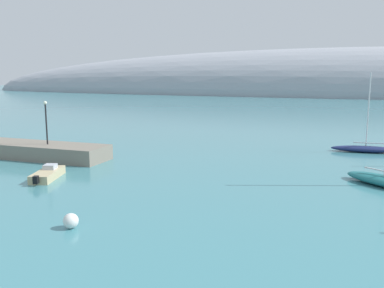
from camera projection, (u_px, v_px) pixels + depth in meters
The scene contains 7 objects.
breakwater_rocks at pixel (18, 149), 44.01m from camera, with size 20.87×4.25×1.54m, color gray.
distant_ridge at pixel (333, 95), 181.53m from camera, with size 391.65×57.09×41.51m, color #999EA8.
sailboat_teal_mid_mooring at pixel (384, 179), 32.12m from camera, with size 6.62×5.46×10.56m.
sailboat_navy_outer_mooring at pixel (366, 148), 46.33m from camera, with size 7.67×2.63×8.93m.
motorboat_sand_foreground at pixel (48, 174), 34.43m from camera, with size 3.03×4.81×1.08m.
mooring_buoy_white at pixel (71, 221), 23.18m from camera, with size 0.88×0.88×0.88m, color silver.
harbor_lamp_post at pixel (46, 118), 42.02m from camera, with size 0.36×0.36×4.48m.
Camera 1 is at (11.74, -5.03, 8.56)m, focal length 38.27 mm.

